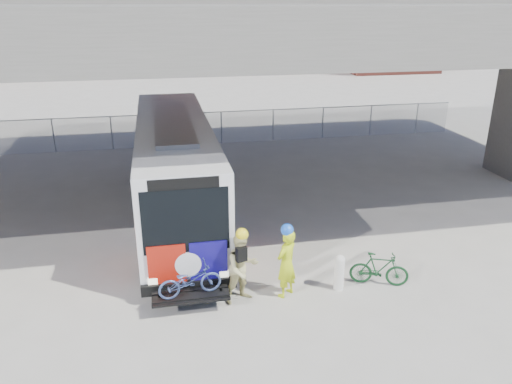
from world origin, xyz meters
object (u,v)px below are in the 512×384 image
object	(u,v)px
bike_parked	(379,269)
bus	(175,161)
cyclist_tan	(242,267)
bollard	(339,271)
cyclist_hivis	(286,262)

from	to	relation	value
bike_parked	bus	bearing A→B (deg)	61.55
cyclist_tan	bus	bearing A→B (deg)	82.64
bollard	cyclist_tan	world-z (taller)	cyclist_tan
bollard	cyclist_hivis	size ratio (longest dim) A/B	0.49
bike_parked	cyclist_tan	bearing A→B (deg)	111.36
bus	bollard	xyz separation A→B (m)	(4.16, -6.33, -1.54)
cyclist_hivis	bike_parked	distance (m)	2.79
bus	bike_parked	xyz separation A→B (m)	(5.35, -6.33, -1.61)
bollard	bike_parked	world-z (taller)	bollard
bus	cyclist_tan	distance (m)	6.58
cyclist_hivis	bike_parked	bearing A→B (deg)	141.06
bollard	cyclist_hivis	world-z (taller)	cyclist_hivis
bus	bike_parked	bearing A→B (deg)	-49.77
bollard	bike_parked	size ratio (longest dim) A/B	0.64
bus	bollard	world-z (taller)	bus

